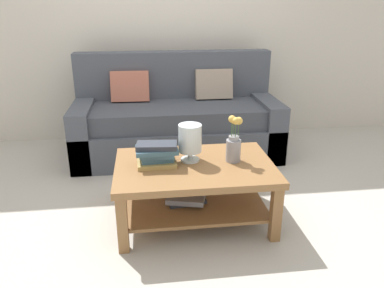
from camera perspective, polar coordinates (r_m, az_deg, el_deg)
The scene contains 7 objects.
ground_plane at distance 3.30m, azimuth -1.95°, elevation -7.72°, with size 10.00×10.00×0.00m, color #B7B2A8.
back_wall at distance 4.55m, azimuth -4.22°, elevation 17.99°, with size 6.40×0.12×2.70m, color beige.
couch at distance 4.08m, azimuth -2.36°, elevation 3.56°, with size 2.13×0.90×1.06m.
coffee_table at distance 2.80m, azimuth 0.32°, elevation -5.49°, with size 1.15×0.77×0.46m.
book_stack_main at distance 2.72m, azimuth -5.32°, elevation -1.50°, with size 0.31×0.21×0.17m.
glass_hurricane_vase at distance 2.75m, azimuth -0.30°, elevation 0.69°, with size 0.17×0.17×0.28m.
flower_pitcher at distance 2.77m, azimuth 6.33°, elevation 0.11°, with size 0.12×0.11×0.35m.
Camera 1 is at (-0.25, -2.88, 1.58)m, focal length 35.30 mm.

